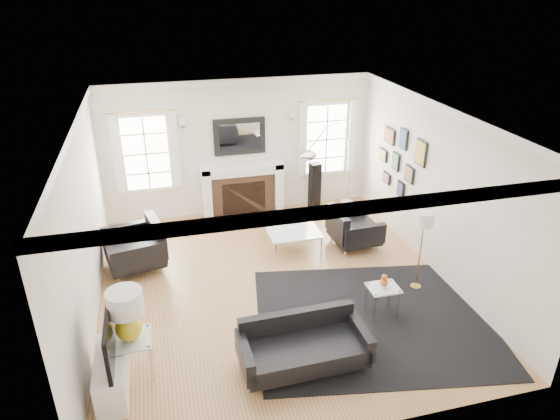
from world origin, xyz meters
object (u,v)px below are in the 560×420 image
object	(u,v)px
sofa	(302,346)
arc_floor_lamp	(330,170)
armchair_left	(138,248)
coffee_table	(292,230)
armchair_right	(352,229)
fireplace	(243,190)
gourd_lamp	(126,312)

from	to	relation	value
sofa	arc_floor_lamp	xyz separation A→B (m)	(1.66, 3.69, 0.89)
arc_floor_lamp	armchair_left	bearing A→B (deg)	-169.01
coffee_table	arc_floor_lamp	bearing A→B (deg)	37.24
sofa	armchair_right	xyz separation A→B (m)	(1.79, 2.78, 0.05)
fireplace	sofa	world-z (taller)	fireplace
sofa	armchair_right	world-z (taller)	armchair_right
armchair_left	gourd_lamp	distance (m)	2.66
arc_floor_lamp	coffee_table	bearing A→B (deg)	-142.76
armchair_left	arc_floor_lamp	bearing A→B (deg)	10.99
sofa	arc_floor_lamp	world-z (taller)	arc_floor_lamp
fireplace	coffee_table	distance (m)	1.78
gourd_lamp	sofa	bearing A→B (deg)	-10.14
sofa	gourd_lamp	distance (m)	2.23
coffee_table	sofa	bearing A→B (deg)	-103.19
sofa	armchair_right	size ratio (longest dim) A/B	1.74
sofa	gourd_lamp	xyz separation A→B (m)	(-2.10, 0.38, 0.65)
gourd_lamp	fireplace	bearing A→B (deg)	62.65
armchair_right	coffee_table	distance (m)	1.11
fireplace	coffee_table	size ratio (longest dim) A/B	1.83
armchair_right	gourd_lamp	world-z (taller)	gourd_lamp
coffee_table	gourd_lamp	world-z (taller)	gourd_lamp
armchair_left	coffee_table	world-z (taller)	armchair_left
sofa	armchair_left	xyz separation A→B (m)	(-2.03, 2.97, 0.09)
fireplace	gourd_lamp	size ratio (longest dim) A/B	2.45
gourd_lamp	arc_floor_lamp	size ratio (longest dim) A/B	0.32
armchair_right	fireplace	bearing A→B (deg)	132.46
fireplace	gourd_lamp	world-z (taller)	gourd_lamp
armchair_right	arc_floor_lamp	world-z (taller)	arc_floor_lamp
sofa	armchair_left	world-z (taller)	armchair_left
coffee_table	gourd_lamp	xyz separation A→B (m)	(-2.79, -2.58, 0.56)
coffee_table	arc_floor_lamp	xyz separation A→B (m)	(0.97, 0.74, 0.80)
armchair_left	coffee_table	xyz separation A→B (m)	(2.73, -0.02, -0.00)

